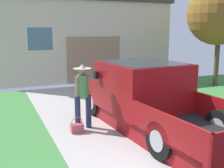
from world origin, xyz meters
TOP-DOWN VIEW (x-y plane):
  - pickup_truck at (-0.07, 3.01)m, footprint 2.36×5.52m
  - person_with_hat at (-1.70, 3.49)m, footprint 0.47×0.47m
  - handbag at (-1.93, 3.29)m, footprint 0.32×0.20m
  - house_with_garage at (0.76, 12.25)m, footprint 9.10×5.41m
  - front_yard_tree at (5.61, 6.53)m, footprint 2.89×3.01m
  - wheeled_trash_bin at (3.18, 7.60)m, footprint 0.60×0.72m

SIDE VIEW (x-z plane):
  - handbag at x=-1.93m, z-range -0.08..0.33m
  - wheeled_trash_bin at x=3.18m, z-range 0.04..1.19m
  - pickup_truck at x=-0.07m, z-range -0.09..1.63m
  - person_with_hat at x=-1.70m, z-range 0.11..1.82m
  - house_with_garage at x=0.76m, z-range 0.02..4.65m
  - front_yard_tree at x=5.61m, z-range 0.97..5.55m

